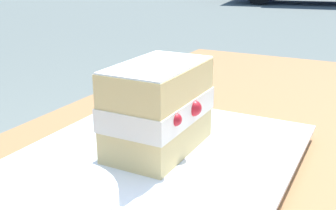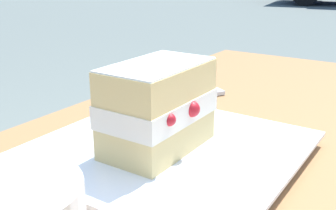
{
  "view_description": "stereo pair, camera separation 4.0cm",
  "coord_description": "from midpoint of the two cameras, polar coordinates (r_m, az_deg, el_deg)",
  "views": [
    {
      "loc": [
        0.33,
        -0.02,
        0.87
      ],
      "look_at": [
        -0.01,
        -0.19,
        0.74
      ],
      "focal_mm": 43.52,
      "sensor_mm": 36.0,
      "label": 1
    },
    {
      "loc": [
        0.31,
        0.02,
        0.87
      ],
      "look_at": [
        -0.01,
        -0.19,
        0.74
      ],
      "focal_mm": 43.52,
      "sensor_mm": 36.0,
      "label": 2
    }
  ],
  "objects": [
    {
      "name": "dessert_plate",
      "position": [
        0.42,
        2.75,
        -6.66
      ],
      "size": [
        0.25,
        0.25,
        0.02
      ],
      "color": "white",
      "rests_on": "patio_table"
    },
    {
      "name": "cake_slice",
      "position": [
        0.4,
        1.63,
        -0.24
      ],
      "size": [
        0.12,
        0.08,
        0.09
      ],
      "color": "#E0C17A",
      "rests_on": "dessert_plate"
    },
    {
      "name": "dessert_fork",
      "position": [
        0.61,
        3.56,
        1.12
      ],
      "size": [
        0.15,
        0.1,
        0.01
      ],
      "color": "silver",
      "rests_on": "patio_table"
    }
  ]
}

